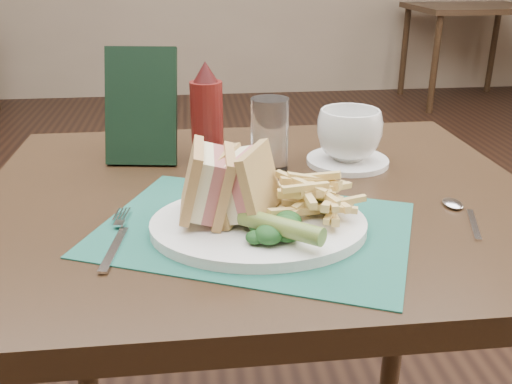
{
  "coord_description": "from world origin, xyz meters",
  "views": [
    {
      "loc": [
        -0.1,
        -1.35,
        1.11
      ],
      "look_at": [
        -0.02,
        -0.61,
        0.8
      ],
      "focal_mm": 40.0,
      "sensor_mm": 36.0,
      "label": 1
    }
  ],
  "objects_px": {
    "placemat": "(254,228)",
    "drinking_glass": "(270,135)",
    "table_bg_right": "(466,55)",
    "sandwich_half_b": "(231,182)",
    "ketchup_bottle": "(207,113)",
    "coffee_cup": "(349,134)",
    "plate": "(258,225)",
    "table_main": "(259,375)",
    "check_presenter": "(141,106)",
    "saucer": "(347,161)",
    "sandwich_half_a": "(192,183)"
  },
  "relations": [
    {
      "from": "saucer",
      "to": "drinking_glass",
      "type": "distance_m",
      "value": 0.16
    },
    {
      "from": "sandwich_half_b",
      "to": "coffee_cup",
      "type": "bearing_deg",
      "value": 71.39
    },
    {
      "from": "plate",
      "to": "saucer",
      "type": "height_order",
      "value": "plate"
    },
    {
      "from": "table_main",
      "to": "table_bg_right",
      "type": "xyz_separation_m",
      "value": [
        2.07,
        3.5,
        0.0
      ]
    },
    {
      "from": "sandwich_half_b",
      "to": "check_presenter",
      "type": "bearing_deg",
      "value": 140.59
    },
    {
      "from": "placemat",
      "to": "coffee_cup",
      "type": "bearing_deg",
      "value": 51.23
    },
    {
      "from": "table_main",
      "to": "sandwich_half_a",
      "type": "height_order",
      "value": "sandwich_half_a"
    },
    {
      "from": "plate",
      "to": "ketchup_bottle",
      "type": "bearing_deg",
      "value": 105.8
    },
    {
      "from": "plate",
      "to": "ketchup_bottle",
      "type": "relative_size",
      "value": 1.61
    },
    {
      "from": "table_bg_right",
      "to": "sandwich_half_b",
      "type": "xyz_separation_m",
      "value": [
        -2.12,
        -3.62,
        0.44
      ]
    },
    {
      "from": "coffee_cup",
      "to": "ketchup_bottle",
      "type": "distance_m",
      "value": 0.26
    },
    {
      "from": "saucer",
      "to": "coffee_cup",
      "type": "relative_size",
      "value": 1.29
    },
    {
      "from": "coffee_cup",
      "to": "drinking_glass",
      "type": "relative_size",
      "value": 0.9
    },
    {
      "from": "drinking_glass",
      "to": "sandwich_half_a",
      "type": "bearing_deg",
      "value": -121.64
    },
    {
      "from": "table_bg_right",
      "to": "check_presenter",
      "type": "height_order",
      "value": "check_presenter"
    },
    {
      "from": "placemat",
      "to": "sandwich_half_a",
      "type": "distance_m",
      "value": 0.11
    },
    {
      "from": "plate",
      "to": "sandwich_half_b",
      "type": "xyz_separation_m",
      "value": [
        -0.04,
        0.02,
        0.06
      ]
    },
    {
      "from": "table_main",
      "to": "plate",
      "type": "bearing_deg",
      "value": -97.58
    },
    {
      "from": "sandwich_half_a",
      "to": "placemat",
      "type": "bearing_deg",
      "value": -5.3
    },
    {
      "from": "drinking_glass",
      "to": "ketchup_bottle",
      "type": "height_order",
      "value": "ketchup_bottle"
    },
    {
      "from": "table_main",
      "to": "table_bg_right",
      "type": "distance_m",
      "value": 4.07
    },
    {
      "from": "sandwich_half_a",
      "to": "check_presenter",
      "type": "height_order",
      "value": "check_presenter"
    },
    {
      "from": "placemat",
      "to": "plate",
      "type": "xyz_separation_m",
      "value": [
        0.01,
        -0.01,
        0.01
      ]
    },
    {
      "from": "sandwich_half_a",
      "to": "check_presenter",
      "type": "distance_m",
      "value": 0.32
    },
    {
      "from": "table_bg_right",
      "to": "coffee_cup",
      "type": "bearing_deg",
      "value": -119.2
    },
    {
      "from": "sandwich_half_a",
      "to": "sandwich_half_b",
      "type": "height_order",
      "value": "sandwich_half_a"
    },
    {
      "from": "table_bg_right",
      "to": "check_presenter",
      "type": "xyz_separation_m",
      "value": [
        -2.26,
        -3.32,
        0.48
      ]
    },
    {
      "from": "placemat",
      "to": "saucer",
      "type": "bearing_deg",
      "value": 51.23
    },
    {
      "from": "plate",
      "to": "sandwich_half_a",
      "type": "xyz_separation_m",
      "value": [
        -0.09,
        0.02,
        0.06
      ]
    },
    {
      "from": "plate",
      "to": "saucer",
      "type": "distance_m",
      "value": 0.32
    },
    {
      "from": "table_bg_right",
      "to": "placemat",
      "type": "relative_size",
      "value": 2.13
    },
    {
      "from": "table_bg_right",
      "to": "coffee_cup",
      "type": "height_order",
      "value": "coffee_cup"
    },
    {
      "from": "table_main",
      "to": "coffee_cup",
      "type": "bearing_deg",
      "value": 33.11
    },
    {
      "from": "ketchup_bottle",
      "to": "check_presenter",
      "type": "relative_size",
      "value": 0.88
    },
    {
      "from": "table_bg_right",
      "to": "ketchup_bottle",
      "type": "height_order",
      "value": "ketchup_bottle"
    },
    {
      "from": "drinking_glass",
      "to": "table_bg_right",
      "type": "bearing_deg",
      "value": 59.06
    },
    {
      "from": "table_bg_right",
      "to": "drinking_glass",
      "type": "xyz_separation_m",
      "value": [
        -2.04,
        -3.4,
        0.44
      ]
    },
    {
      "from": "placemat",
      "to": "check_presenter",
      "type": "distance_m",
      "value": 0.37
    },
    {
      "from": "plate",
      "to": "saucer",
      "type": "relative_size",
      "value": 2.0
    },
    {
      "from": "ketchup_bottle",
      "to": "check_presenter",
      "type": "xyz_separation_m",
      "value": [
        -0.12,
        0.03,
        0.01
      ]
    },
    {
      "from": "plate",
      "to": "coffee_cup",
      "type": "xyz_separation_m",
      "value": [
        0.2,
        0.26,
        0.05
      ]
    },
    {
      "from": "table_main",
      "to": "check_presenter",
      "type": "height_order",
      "value": "check_presenter"
    },
    {
      "from": "table_bg_right",
      "to": "check_presenter",
      "type": "distance_m",
      "value": 4.05
    },
    {
      "from": "placemat",
      "to": "drinking_glass",
      "type": "height_order",
      "value": "drinking_glass"
    },
    {
      "from": "sandwich_half_a",
      "to": "coffee_cup",
      "type": "distance_m",
      "value": 0.37
    },
    {
      "from": "table_bg_right",
      "to": "drinking_glass",
      "type": "relative_size",
      "value": 6.92
    },
    {
      "from": "ketchup_bottle",
      "to": "coffee_cup",
      "type": "bearing_deg",
      "value": -8.38
    },
    {
      "from": "placemat",
      "to": "plate",
      "type": "distance_m",
      "value": 0.01
    },
    {
      "from": "sandwich_half_b",
      "to": "placemat",
      "type": "bearing_deg",
      "value": 3.6
    },
    {
      "from": "table_main",
      "to": "placemat",
      "type": "relative_size",
      "value": 2.13
    }
  ]
}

